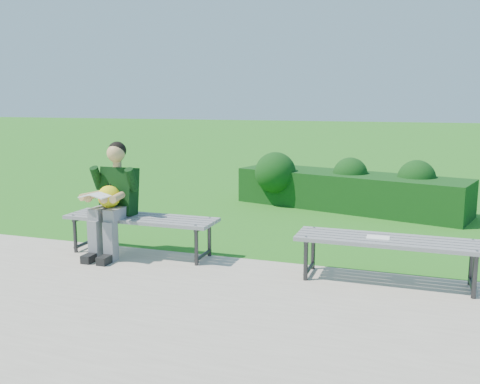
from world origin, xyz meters
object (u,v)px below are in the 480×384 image
object	(u,v)px
bench_right	(388,244)
hedge	(345,187)
paper_sheet	(378,237)
seated_boy	(113,196)
bench_left	(141,221)

from	to	relation	value
bench_right	hedge	bearing A→B (deg)	104.22
hedge	paper_sheet	size ratio (longest dim) A/B	17.55
seated_boy	paper_sheet	xyz separation A→B (m)	(2.99, -0.00, -0.24)
hedge	paper_sheet	world-z (taller)	hedge
hedge	bench_left	xyz separation A→B (m)	(-1.87, -3.54, 0.05)
seated_boy	bench_left	bearing A→B (deg)	17.92
hedge	seated_boy	size ratio (longest dim) A/B	3.01
seated_boy	paper_sheet	distance (m)	3.00
hedge	bench_left	size ratio (longest dim) A/B	2.20
paper_sheet	hedge	bearing A→B (deg)	102.73
hedge	bench_right	xyz separation A→B (m)	(0.92, -3.64, 0.05)
bench_left	seated_boy	xyz separation A→B (m)	(-0.30, -0.10, 0.30)
seated_boy	bench_right	bearing A→B (deg)	-0.03
bench_left	seated_boy	world-z (taller)	seated_boy
hedge	paper_sheet	distance (m)	3.74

